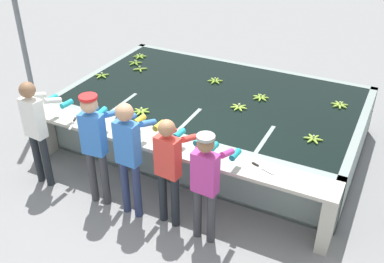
% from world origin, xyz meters
% --- Properties ---
extents(ground_plane, '(80.00, 80.00, 0.00)m').
position_xyz_m(ground_plane, '(0.00, 0.00, 0.00)').
color(ground_plane, gray).
rests_on(ground_plane, ground).
extents(wash_tank, '(4.85, 3.00, 0.88)m').
position_xyz_m(wash_tank, '(0.00, 1.94, 0.43)').
color(wash_tank, gray).
rests_on(wash_tank, ground).
extents(work_ledge, '(4.85, 0.45, 0.88)m').
position_xyz_m(work_ledge, '(0.00, 0.23, 0.64)').
color(work_ledge, '#B7B2A3').
rests_on(work_ledge, ground).
extents(worker_0, '(0.45, 0.73, 1.69)m').
position_xyz_m(worker_0, '(-1.79, -0.34, 1.02)').
color(worker_0, '#1E2328').
rests_on(worker_0, ground).
extents(worker_1, '(0.45, 0.74, 1.71)m').
position_xyz_m(worker_1, '(-0.76, -0.32, 1.04)').
color(worker_1, '#38383D').
rests_on(worker_1, ground).
extents(worker_2, '(0.43, 0.73, 1.73)m').
position_xyz_m(worker_2, '(-0.20, -0.33, 1.04)').
color(worker_2, navy).
rests_on(worker_2, ground).
extents(worker_3, '(0.45, 0.72, 1.60)m').
position_xyz_m(worker_3, '(0.35, -0.26, 0.95)').
color(worker_3, '#1E2328').
rests_on(worker_3, ground).
extents(worker_4, '(0.43, 0.72, 1.58)m').
position_xyz_m(worker_4, '(0.90, -0.32, 0.95)').
color(worker_4, '#38383D').
rests_on(worker_4, ground).
extents(banana_bunch_floating_0, '(0.28, 0.28, 0.08)m').
position_xyz_m(banana_bunch_floating_0, '(0.53, 1.67, 0.89)').
color(banana_bunch_floating_0, '#93BC3D').
rests_on(banana_bunch_floating_0, wash_tank).
extents(banana_bunch_floating_1, '(0.28, 0.27, 0.08)m').
position_xyz_m(banana_bunch_floating_1, '(-2.16, 1.69, 0.89)').
color(banana_bunch_floating_1, '#7FAD33').
rests_on(banana_bunch_floating_1, wash_tank).
extents(banana_bunch_floating_2, '(0.28, 0.28, 0.08)m').
position_xyz_m(banana_bunch_floating_2, '(1.82, 1.25, 0.89)').
color(banana_bunch_floating_2, '#93BC3D').
rests_on(banana_bunch_floating_2, wash_tank).
extents(banana_bunch_floating_3, '(0.26, 0.28, 0.08)m').
position_xyz_m(banana_bunch_floating_3, '(-2.04, 2.80, 0.89)').
color(banana_bunch_floating_3, '#7FAD33').
rests_on(banana_bunch_floating_3, wash_tank).
extents(banana_bunch_floating_4, '(0.24, 0.24, 0.08)m').
position_xyz_m(banana_bunch_floating_4, '(-1.69, 2.26, 0.90)').
color(banana_bunch_floating_4, '#8CB738').
rests_on(banana_bunch_floating_4, wash_tank).
extents(banana_bunch_floating_5, '(0.28, 0.28, 0.08)m').
position_xyz_m(banana_bunch_floating_5, '(-0.78, 0.85, 0.89)').
color(banana_bunch_floating_5, '#8CB738').
rests_on(banana_bunch_floating_5, wash_tank).
extents(banana_bunch_floating_6, '(0.27, 0.28, 0.08)m').
position_xyz_m(banana_bunch_floating_6, '(1.95, 2.47, 0.89)').
color(banana_bunch_floating_6, '#93BC3D').
rests_on(banana_bunch_floating_6, wash_tank).
extents(banana_bunch_floating_7, '(0.27, 0.28, 0.08)m').
position_xyz_m(banana_bunch_floating_7, '(-0.21, 2.41, 0.89)').
color(banana_bunch_floating_7, '#7FAD33').
rests_on(banana_bunch_floating_7, wash_tank).
extents(banana_bunch_floating_8, '(0.27, 0.28, 0.08)m').
position_xyz_m(banana_bunch_floating_8, '(-1.94, 2.47, 0.89)').
color(banana_bunch_floating_8, '#75A333').
rests_on(banana_bunch_floating_8, wash_tank).
extents(banana_bunch_floating_9, '(0.28, 0.28, 0.08)m').
position_xyz_m(banana_bunch_floating_9, '(0.73, 2.15, 0.89)').
color(banana_bunch_floating_9, '#8CB738').
rests_on(banana_bunch_floating_9, wash_tank).
extents(banana_bunch_ledge_0, '(0.27, 0.28, 0.08)m').
position_xyz_m(banana_bunch_ledge_0, '(-0.57, 0.26, 0.90)').
color(banana_bunch_ledge_0, '#9EC642').
rests_on(banana_bunch_ledge_0, work_ledge).
extents(banana_bunch_ledge_1, '(0.28, 0.28, 0.08)m').
position_xyz_m(banana_bunch_ledge_1, '(0.58, 0.18, 0.90)').
color(banana_bunch_ledge_1, '#93BC3D').
rests_on(banana_bunch_ledge_1, work_ledge).
extents(banana_bunch_ledge_2, '(0.28, 0.28, 0.08)m').
position_xyz_m(banana_bunch_ledge_2, '(-0.02, 0.29, 0.90)').
color(banana_bunch_ledge_2, '#8CB738').
rests_on(banana_bunch_ledge_2, work_ledge).
extents(knife_0, '(0.34, 0.15, 0.02)m').
position_xyz_m(knife_0, '(1.37, 0.28, 0.89)').
color(knife_0, silver).
rests_on(knife_0, work_ledge).
extents(knife_1, '(0.17, 0.33, 0.02)m').
position_xyz_m(knife_1, '(-1.52, 0.12, 0.89)').
color(knife_1, silver).
rests_on(knife_1, work_ledge).
extents(support_post_left, '(0.09, 0.09, 3.20)m').
position_xyz_m(support_post_left, '(-3.19, 0.97, 1.60)').
color(support_post_left, slate).
rests_on(support_post_left, ground).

